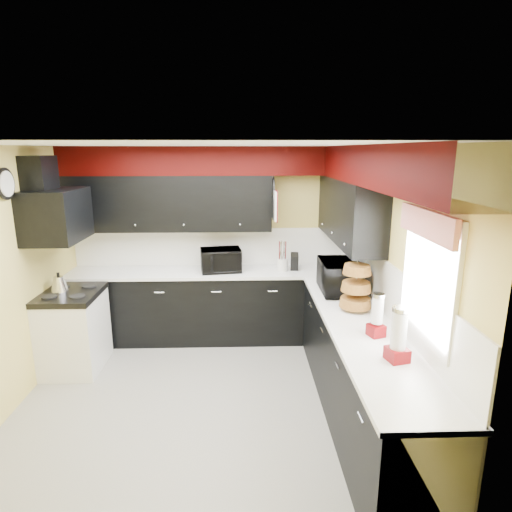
{
  "coord_description": "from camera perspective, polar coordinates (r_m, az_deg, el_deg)",
  "views": [
    {
      "loc": [
        0.43,
        -3.84,
        2.46
      ],
      "look_at": [
        0.58,
        0.76,
        1.31
      ],
      "focal_mm": 30.0,
      "sensor_mm": 36.0,
      "label": 1
    }
  ],
  "objects": [
    {
      "name": "ground",
      "position": [
        4.58,
        -7.33,
        -18.63
      ],
      "size": [
        3.6,
        3.6,
        0.0
      ],
      "primitive_type": "plane",
      "color": "gray",
      "rests_on": "ground"
    },
    {
      "name": "cab_right",
      "position": [
        4.21,
        13.61,
        -14.96
      ],
      "size": [
        0.6,
        3.0,
        0.9
      ],
      "primitive_type": "cube",
      "color": "black",
      "rests_on": "ground"
    },
    {
      "name": "stove",
      "position": [
        5.37,
        -23.07,
        -9.38
      ],
      "size": [
        0.6,
        0.75,
        0.86
      ],
      "primitive_type": "cube",
      "color": "white",
      "rests_on": "ground"
    },
    {
      "name": "clock",
      "position": [
        4.65,
        -30.42,
        8.3
      ],
      "size": [
        0.03,
        0.3,
        0.3
      ],
      "primitive_type": null,
      "color": "black",
      "rests_on": "wall_left"
    },
    {
      "name": "cab_back",
      "position": [
        5.72,
        -6.09,
        -6.66
      ],
      "size": [
        3.6,
        0.6,
        0.9
      ],
      "primitive_type": "cube",
      "color": "black",
      "rests_on": "ground"
    },
    {
      "name": "pan_mid",
      "position": [
        5.32,
        2.39,
        6.32
      ],
      "size": [
        0.03,
        0.28,
        0.46
      ],
      "primitive_type": null,
      "color": "black",
      "rests_on": "upper_back"
    },
    {
      "name": "upper_back",
      "position": [
        5.58,
        -11.52,
        6.93
      ],
      "size": [
        2.6,
        0.35,
        0.7
      ],
      "primitive_type": "cube",
      "color": "black",
      "rests_on": "wall_back"
    },
    {
      "name": "microwave",
      "position": [
        4.77,
        11.12,
        -2.71
      ],
      "size": [
        0.42,
        0.62,
        0.34
      ],
      "primitive_type": "imported",
      "rotation": [
        0.0,
        0.0,
        1.56
      ],
      "color": "black",
      "rests_on": "counter_right"
    },
    {
      "name": "pan_top",
      "position": [
        5.42,
        2.31,
        9.12
      ],
      "size": [
        0.03,
        0.22,
        0.4
      ],
      "primitive_type": null,
      "color": "black",
      "rests_on": "upper_back"
    },
    {
      "name": "wall_back",
      "position": [
        5.78,
        -6.08,
        1.84
      ],
      "size": [
        3.6,
        0.06,
        2.5
      ],
      "primitive_type": "cube",
      "color": "#E0C666",
      "rests_on": "ground"
    },
    {
      "name": "wall_right",
      "position": [
        4.25,
        17.07,
        -3.16
      ],
      "size": [
        0.06,
        3.6,
        2.5
      ],
      "primitive_type": "cube",
      "color": "#E0C666",
      "rests_on": "ground"
    },
    {
      "name": "window",
      "position": [
        3.36,
        22.05,
        -2.74
      ],
      "size": [
        0.03,
        0.86,
        0.96
      ],
      "primitive_type": null,
      "color": "white",
      "rests_on": "wall_right"
    },
    {
      "name": "dispenser_b",
      "position": [
        3.34,
        18.48,
        -10.08
      ],
      "size": [
        0.18,
        0.18,
        0.39
      ],
      "primitive_type": null,
      "rotation": [
        0.0,
        0.0,
        0.24
      ],
      "color": "maroon",
      "rests_on": "counter_right"
    },
    {
      "name": "counter_right",
      "position": [
        4.0,
        13.99,
        -9.05
      ],
      "size": [
        0.64,
        3.02,
        0.04
      ],
      "primitive_type": "cube",
      "color": "white",
      "rests_on": "cab_right"
    },
    {
      "name": "baskets",
      "position": [
        4.23,
        13.2,
        -3.96
      ],
      "size": [
        0.27,
        0.27,
        0.5
      ],
      "primitive_type": null,
      "color": "brown",
      "rests_on": "upper_right"
    },
    {
      "name": "hood_duct",
      "position": [
        5.05,
        -26.92,
        9.58
      ],
      "size": [
        0.24,
        0.4,
        0.4
      ],
      "primitive_type": "cube",
      "color": "black",
      "rests_on": "wall_left"
    },
    {
      "name": "counter_back",
      "position": [
        5.57,
        -6.21,
        -2.13
      ],
      "size": [
        3.62,
        0.64,
        0.04
      ],
      "primitive_type": "cube",
      "color": "white",
      "rests_on": "cab_back"
    },
    {
      "name": "toaster_oven",
      "position": [
        5.49,
        -4.69,
        -0.56
      ],
      "size": [
        0.56,
        0.49,
        0.29
      ],
      "primitive_type": "imported",
      "rotation": [
        0.0,
        0.0,
        0.15
      ],
      "color": "black",
      "rests_on": "counter_back"
    },
    {
      "name": "valance",
      "position": [
        3.25,
        21.81,
        4.0
      ],
      "size": [
        0.04,
        0.88,
        0.2
      ],
      "primitive_type": "cube",
      "color": "red",
      "rests_on": "wall_right"
    },
    {
      "name": "pan_low",
      "position": [
        5.58,
        2.19,
        6.37
      ],
      "size": [
        0.03,
        0.24,
        0.42
      ],
      "primitive_type": null,
      "color": "black",
      "rests_on": "upper_back"
    },
    {
      "name": "hood",
      "position": [
        5.04,
        -25.05,
        4.94
      ],
      "size": [
        0.5,
        0.78,
        0.55
      ],
      "primitive_type": "cube",
      "color": "black",
      "rests_on": "wall_left"
    },
    {
      "name": "dispenser_a",
      "position": [
        3.72,
        15.82,
        -7.89
      ],
      "size": [
        0.16,
        0.16,
        0.33
      ],
      "primitive_type": null,
      "rotation": [
        0.0,
        0.0,
        0.34
      ],
      "color": "#660A07",
      "rests_on": "counter_right"
    },
    {
      "name": "soffit_right",
      "position": [
        3.85,
        16.51,
        11.45
      ],
      "size": [
        0.36,
        3.24,
        0.35
      ],
      "primitive_type": "cube",
      "color": "black",
      "rests_on": "wall_right"
    },
    {
      "name": "soffit_back",
      "position": [
        5.48,
        -6.51,
        12.5
      ],
      "size": [
        3.6,
        0.36,
        0.35
      ],
      "primitive_type": "cube",
      "color": "black",
      "rests_on": "wall_back"
    },
    {
      "name": "utensil_crock",
      "position": [
        5.51,
        3.53,
        -1.18
      ],
      "size": [
        0.18,
        0.18,
        0.16
      ],
      "primitive_type": "cylinder",
      "rotation": [
        0.0,
        0.0,
        0.23
      ],
      "color": "silver",
      "rests_on": "counter_back"
    },
    {
      "name": "ceiling",
      "position": [
        3.86,
        -8.51,
        14.46
      ],
      "size": [
        3.6,
        3.6,
        0.06
      ],
      "primitive_type": "cube",
      "color": "white",
      "rests_on": "wall_back"
    },
    {
      "name": "deco_plate",
      "position": [
        3.74,
        19.45,
        10.02
      ],
      "size": [
        0.03,
        0.24,
        0.24
      ],
      "primitive_type": null,
      "color": "white",
      "rests_on": "wall_right"
    },
    {
      "name": "cooktop",
      "position": [
        5.22,
        -23.55,
        -4.72
      ],
      "size": [
        0.62,
        0.77,
        0.06
      ],
      "primitive_type": "cube",
      "color": "black",
      "rests_on": "stove"
    },
    {
      "name": "cut_board",
      "position": [
        5.19,
        2.6,
        6.69
      ],
      "size": [
        0.03,
        0.26,
        0.35
      ],
      "primitive_type": "cube",
      "color": "white",
      "rests_on": "upper_back"
    },
    {
      "name": "wall_left",
      "position": [
        4.6,
        -30.82,
        -3.28
      ],
      "size": [
        0.06,
        3.6,
        2.5
      ],
      "primitive_type": "cube",
      "color": "#E0C666",
      "rests_on": "ground"
    },
    {
      "name": "splash_back",
      "position": [
        5.78,
        -6.07,
        1.24
      ],
      "size": [
        3.6,
        0.02,
        0.5
      ],
      "primitive_type": "cube",
      "color": "white",
      "rests_on": "counter_back"
    },
    {
      "name": "kettle",
      "position": [
        5.27,
        -24.77,
        -3.37
      ],
      "size": [
        0.24,
        0.24,
        0.17
      ],
      "primitive_type": null,
      "rotation": [
        0.0,
        0.0,
        -0.41
      ],
      "color": "#B3B2B7",
      "rests_on": "cooktop"
    },
    {
      "name": "upper_right",
      "position": [
        4.93,
        12.27,
        6.0
      ],
      "size": [
        0.35,
        1.8,
        0.7
      ],
      "primitive_type": "cube",
      "color": "black",
      "rests_on": "wall_right"
    },
    {
      "name": "splash_right",
      "position": [
        4.26,
        16.89,
        -3.94
      ],
      "size": [
        0.02,
        3.6,
        0.5
      ],
      "primitive_type": "cube",
      "color": "white",
      "rests_on": "counter_right"
    },
    {
      "name": "knife_block",
      "position": [
        5.55,
        5.15,
        -0.79
      ],
      "size": [
        0.11,
        0.15,
        0.22
      ],
      "primitive_type": "cube",
      "rotation": [
        0.0,
        0.0,
        -0.1
      ],
      "color": "black",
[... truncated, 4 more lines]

